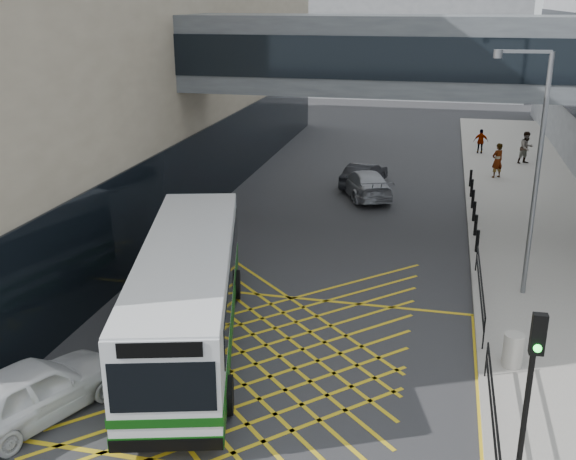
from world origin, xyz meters
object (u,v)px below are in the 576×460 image
Objects in this scene: litter_bin at (513,350)px; car_silver at (365,183)px; car_white at (33,390)px; pedestrian_c at (481,141)px; pedestrian_a at (497,161)px; bus at (189,291)px; car_dark at (364,175)px; traffic_light at (531,376)px; street_lamp at (533,161)px; pedestrian_b at (526,148)px.

car_silver is at bearing 110.19° from litter_bin.
car_white is 34.10m from pedestrian_c.
car_silver is 8.36m from pedestrian_a.
bus reaches higher than pedestrian_c.
car_dark is 23.86m from traffic_light.
street_lamp is 8.53× the size of litter_bin.
bus is 9.97m from traffic_light.
bus is 29.17m from pedestrian_c.
bus is 5.81× the size of pedestrian_b.
car_silver is at bearing -168.33° from pedestrian_b.
litter_bin is at bearing -133.42° from car_white.
pedestrian_b is (2.13, 19.85, -3.59)m from street_lamp.
street_lamp is at bearing 89.41° from pedestrian_c.
pedestrian_b is at bearing 79.09° from street_lamp.
car_dark is (2.89, 18.48, -0.99)m from bus.
traffic_light reaches higher than pedestrian_b.
traffic_light is (8.81, -4.54, 1.08)m from bus.
car_white reaches higher than car_dark.
litter_bin is (0.28, 4.96, -2.09)m from traffic_light.
pedestrian_b is at bearing 136.23° from pedestrian_c.
traffic_light is 32.24m from pedestrian_c.
car_silver is (5.46, 20.97, -0.04)m from car_white.
pedestrian_b reaches higher than car_silver.
pedestrian_a is at bearing 84.41° from street_lamp.
bus is 11.94× the size of litter_bin.
car_dark is at bearing -103.99° from car_silver.
car_dark is at bearing 108.94° from litter_bin.
traffic_light is 30.08m from pedestrian_b.
street_lamp reaches higher than car_silver.
pedestrian_a reaches higher than car_silver.
car_silver is at bearing 0.04° from pedestrian_a.
bus is 7.20× the size of pedestrian_c.
car_silver is at bearing 115.78° from street_lamp.
car_silver is 0.59× the size of street_lamp.
car_white is at bearing 28.64° from pedestrian_a.
litter_bin is at bearing -101.39° from street_lamp.
car_white is at bearing -132.71° from bus.
traffic_light reaches higher than car_white.
pedestrian_c reaches higher than litter_bin.
pedestrian_b is 3.42m from pedestrian_c.
bus is 5.82× the size of pedestrian_a.
bus is at bearing -93.89° from car_white.
car_silver reaches higher than litter_bin.
pedestrian_c is at bearing -111.46° from car_dark.
bus is at bearing 29.10° from pedestrian_a.
litter_bin is at bearing -130.13° from pedestrian_b.
traffic_light is at bearing -99.72° from street_lamp.
street_lamp is (9.68, 5.51, 3.07)m from bus.
pedestrian_a is at bearing 87.79° from litter_bin.
car_dark is at bearing 102.54° from traffic_light.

